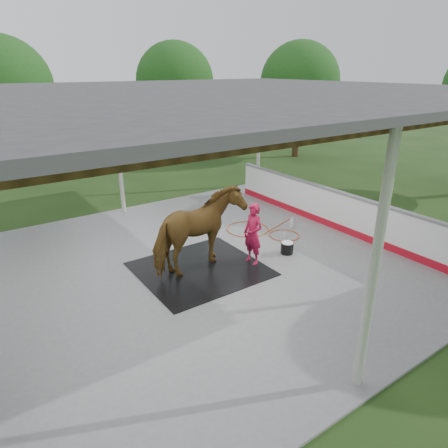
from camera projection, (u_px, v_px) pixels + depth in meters
ground at (197, 267)px, 9.68m from camera, size 100.00×100.00×0.00m
concrete_slab at (197, 266)px, 9.67m from camera, size 12.00×10.00×0.05m
pavilion_structure at (192, 96)px, 8.23m from camera, size 12.60×10.60×4.05m
dasher_board at (329, 208)px, 11.90m from camera, size 0.16×8.00×1.15m
tree_belt at (184, 101)px, 9.14m from camera, size 28.00×28.00×5.80m
rubber_mat at (200, 269)px, 9.45m from camera, size 2.79×2.62×0.02m
horse at (199, 231)px, 9.10m from camera, size 2.41×1.44×1.91m
handler at (253, 234)px, 9.51m from camera, size 0.41×0.58×1.51m
wash_bucket at (287, 248)px, 10.21m from camera, size 0.32×0.32×0.30m
soap_bottle_a at (292, 222)px, 11.83m from camera, size 0.15×0.15×0.34m
soap_bottle_b at (284, 234)px, 11.16m from camera, size 0.13×0.13×0.20m
hose_coil at (259, 231)px, 11.63m from camera, size 2.23×2.02×0.02m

